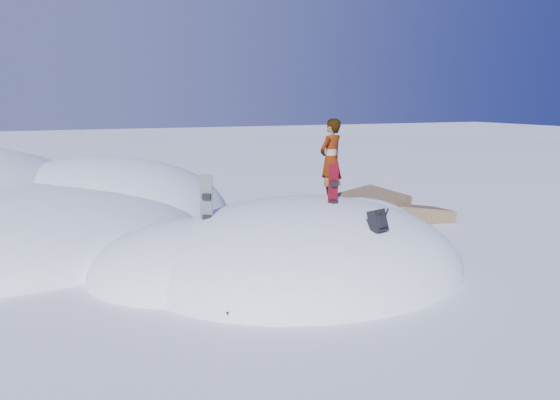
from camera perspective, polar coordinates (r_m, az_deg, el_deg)
name	(u,v)px	position (r m, az deg, el deg)	size (l,w,h in m)	color
ground	(303,268)	(11.77, 2.44, -7.12)	(120.00, 120.00, 0.00)	white
snow_mound	(291,266)	(11.91, 1.19, -6.90)	(8.00, 6.00, 3.00)	white
rock_outcrop	(374,223)	(16.08, 9.80, -2.42)	(4.68, 4.41, 1.68)	brown
snowboard_red	(333,195)	(11.21, 5.58, 0.49)	(0.26, 0.18, 1.34)	#B20921
snowboard_dark	(207,209)	(11.04, -7.69, -0.99)	(0.25, 0.27, 1.45)	black
backpack	(378,221)	(10.23, 10.25, -2.16)	(0.38, 0.43, 0.49)	black
gear_pile	(230,307)	(9.41, -5.30, -11.04)	(0.85, 0.74, 0.22)	black
person	(331,159)	(12.70, 5.35, 4.24)	(0.69, 0.45, 1.88)	slate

